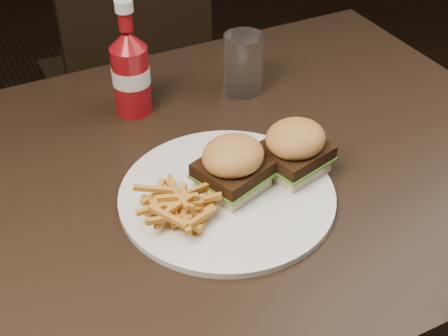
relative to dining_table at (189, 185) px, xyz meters
name	(u,v)px	position (x,y,z in m)	size (l,w,h in m)	color
dining_table	(189,185)	(0.00, 0.00, 0.00)	(1.20, 0.80, 0.04)	black
chair_far	(124,81)	(0.16, 0.86, -0.30)	(0.41, 0.41, 0.04)	black
plate	(227,195)	(0.03, -0.07, 0.03)	(0.33, 0.33, 0.01)	white
sandwich_half_a	(233,182)	(0.04, -0.07, 0.04)	(0.09, 0.08, 0.02)	beige
sandwich_half_b	(293,165)	(0.15, -0.07, 0.04)	(0.09, 0.08, 0.02)	#F5DFBF
fries_pile	(182,201)	(-0.05, -0.09, 0.05)	(0.10, 0.10, 0.04)	orange
ketchup_bottle	(132,82)	(-0.01, 0.22, 0.08)	(0.07, 0.07, 0.13)	maroon
tumbler	(243,64)	(0.20, 0.19, 0.08)	(0.07, 0.07, 0.11)	white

